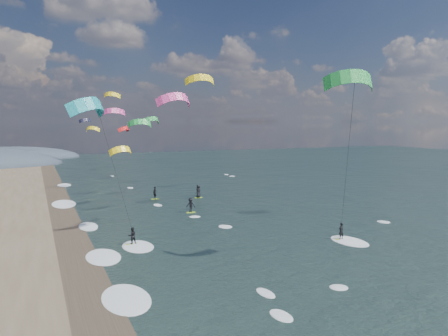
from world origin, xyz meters
name	(u,v)px	position (x,y,z in m)	size (l,w,h in m)	color
ground	(324,309)	(0.00, 0.00, 0.00)	(260.00, 260.00, 0.00)	black
wet_sand_strip	(86,281)	(-12.00, 10.00, 0.00)	(3.00, 240.00, 0.00)	#382D23
kitesurfer_near_a	(353,120)	(7.43, 6.83, 10.82)	(7.58, 8.61, 14.95)	#A0D826
kitesurfer_near_b	(112,158)	(-9.53, 13.46, 7.98)	(6.74, 9.00, 13.05)	#A0D826
far_kitesurfers	(187,197)	(3.12, 33.49, 0.89)	(6.99, 11.47, 1.84)	#A0D826
bg_kite_field	(127,116)	(-0.24, 54.20, 11.68)	(13.42, 76.99, 9.80)	yellow
shoreline_surf	(95,259)	(-10.80, 14.75, 0.00)	(2.40, 79.40, 0.11)	white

